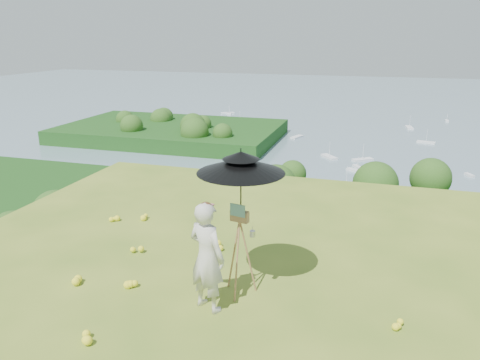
% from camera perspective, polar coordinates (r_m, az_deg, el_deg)
% --- Properties ---
extents(ground, '(14.00, 14.00, 0.00)m').
position_cam_1_polar(ground, '(6.44, 8.93, -18.40)').
color(ground, '#577722').
rests_on(ground, ground).
extents(shoreline_tier, '(170.00, 28.00, 8.00)m').
position_cam_1_polar(shoreline_tier, '(89.52, 14.84, -9.68)').
color(shoreline_tier, slate).
rests_on(shoreline_tier, bay_water).
extents(bay_water, '(700.00, 700.00, 0.00)m').
position_cam_1_polar(bay_water, '(248.10, 16.61, 7.84)').
color(bay_water, slate).
rests_on(bay_water, ground).
extents(peninsula, '(90.00, 60.00, 12.00)m').
position_cam_1_polar(peninsula, '(180.14, -8.39, 6.65)').
color(peninsula, '#153E11').
rests_on(peninsula, bay_water).
extents(slope_trees, '(110.00, 50.00, 6.00)m').
position_cam_1_polar(slope_trees, '(44.37, 14.58, -8.28)').
color(slope_trees, '#244916').
rests_on(slope_trees, forest_slope).
extents(harbor_town, '(110.00, 22.00, 5.00)m').
position_cam_1_polar(harbor_town, '(86.83, 15.17, -5.85)').
color(harbor_town, silver).
rests_on(harbor_town, shoreline_tier).
extents(moored_boats, '(140.00, 140.00, 0.70)m').
position_cam_1_polar(moored_boats, '(170.87, 12.01, 4.28)').
color(moored_boats, white).
rests_on(moored_boats, bay_water).
extents(wildflowers, '(10.00, 10.50, 0.12)m').
position_cam_1_polar(wildflowers, '(6.61, 9.28, -16.74)').
color(wildflowers, yellow).
rests_on(wildflowers, ground).
extents(painter, '(0.69, 0.58, 1.61)m').
position_cam_1_polar(painter, '(6.55, -4.05, -9.33)').
color(painter, beige).
rests_on(painter, ground).
extents(field_easel, '(0.65, 0.65, 1.44)m').
position_cam_1_polar(field_easel, '(6.94, -0.05, -8.43)').
color(field_easel, '#97643F').
rests_on(field_easel, ground).
extents(sun_umbrella, '(1.49, 1.49, 1.05)m').
position_cam_1_polar(sun_umbrella, '(6.60, 0.10, -0.55)').
color(sun_umbrella, black).
rests_on(sun_umbrella, field_easel).
extents(painter_cap, '(0.24, 0.27, 0.10)m').
position_cam_1_polar(painter_cap, '(6.25, -4.20, -3.09)').
color(painter_cap, '#C96E7A').
rests_on(painter_cap, painter).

